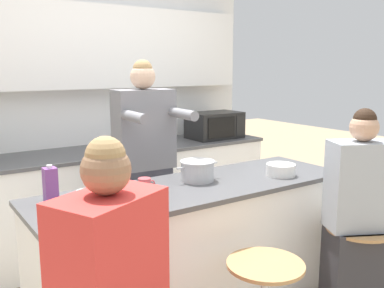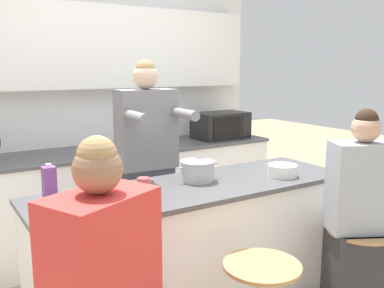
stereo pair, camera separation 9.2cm
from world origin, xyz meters
name	(u,v)px [view 2 (the right image)]	position (x,y,z in m)	size (l,w,h in m)	color
wall_back	(97,78)	(0.00, 1.73, 1.54)	(3.43, 0.22, 2.70)	white
back_counter	(114,198)	(0.00, 1.41, 0.46)	(3.18, 0.66, 0.92)	white
kitchen_island	(197,253)	(0.00, 0.00, 0.47)	(2.09, 0.66, 0.92)	black
bar_stool_rightmost	(358,270)	(0.84, -0.59, 0.37)	(0.41, 0.41, 0.64)	tan
person_cooking	(147,176)	(-0.02, 0.66, 0.84)	(0.47, 0.57, 1.70)	#383842
person_seated_near	(359,231)	(0.82, -0.59, 0.64)	(0.44, 0.40, 1.40)	#333338
cooking_pot	(198,171)	(0.06, 0.08, 0.99)	(0.31, 0.23, 0.13)	#B7BABC
fruit_bowl	(282,170)	(0.60, -0.13, 0.96)	(0.20, 0.20, 0.08)	white
coffee_cup_near	(82,198)	(-0.75, -0.04, 0.97)	(0.11, 0.08, 0.10)	white
coffee_cup_far	(144,185)	(-0.35, 0.05, 0.96)	(0.11, 0.08, 0.08)	#DB4C51
juice_carton	(49,184)	(-0.87, 0.14, 1.02)	(0.07, 0.07, 0.21)	#7A428E
microwave	(221,125)	(1.18, 1.37, 1.05)	(0.54, 0.36, 0.27)	black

